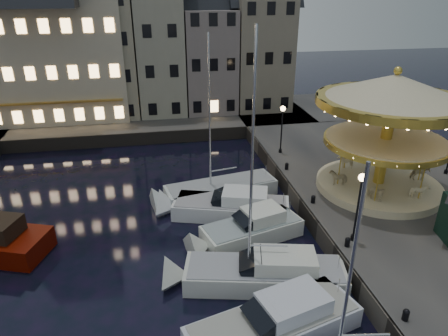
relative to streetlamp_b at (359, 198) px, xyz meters
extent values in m
plane|color=black|center=(-7.20, -1.00, -4.02)|extent=(160.00, 160.00, 0.00)
cube|color=#474442|center=(6.80, 5.00, -3.37)|extent=(16.00, 56.00, 1.30)
cube|color=#474442|center=(-15.20, 27.00, -3.37)|extent=(44.00, 12.00, 1.30)
cube|color=#47423A|center=(-1.20, 5.00, -3.37)|extent=(0.15, 44.00, 1.30)
cube|color=#47423A|center=(-13.20, 21.00, -3.37)|extent=(48.00, 0.15, 1.30)
cylinder|color=black|center=(0.00, 0.00, -2.57)|extent=(0.28, 0.28, 0.30)
cylinder|color=black|center=(0.00, 0.00, -0.82)|extent=(0.12, 0.12, 3.80)
sphere|color=#FFD18C|center=(0.00, 0.00, 1.23)|extent=(0.44, 0.44, 0.44)
cylinder|color=black|center=(0.00, 13.50, -2.57)|extent=(0.28, 0.28, 0.30)
cylinder|color=black|center=(0.00, 13.50, -0.82)|extent=(0.12, 0.12, 3.80)
sphere|color=#FFD18C|center=(0.00, 13.50, 1.23)|extent=(0.44, 0.44, 0.44)
cylinder|color=black|center=(11.30, 7.00, -2.57)|extent=(0.28, 0.28, 0.30)
cylinder|color=black|center=(-0.60, -6.00, -2.52)|extent=(0.28, 0.28, 0.40)
sphere|color=black|center=(-0.60, -6.00, -2.30)|extent=(0.30, 0.30, 0.30)
cylinder|color=black|center=(-0.60, -0.50, -2.52)|extent=(0.28, 0.28, 0.40)
sphere|color=black|center=(-0.60, -0.50, -2.30)|extent=(0.30, 0.30, 0.30)
cylinder|color=black|center=(-0.60, 4.50, -2.52)|extent=(0.28, 0.28, 0.40)
sphere|color=black|center=(-0.60, 4.50, -2.30)|extent=(0.30, 0.30, 0.30)
cylinder|color=black|center=(-0.60, 10.00, -2.52)|extent=(0.28, 0.28, 0.40)
sphere|color=black|center=(-0.60, 10.00, -2.30)|extent=(0.30, 0.30, 0.30)
cube|color=gray|center=(-21.25, 29.00, 3.28)|extent=(5.60, 8.00, 12.00)
cube|color=gray|center=(-15.20, 29.00, 3.78)|extent=(6.20, 8.00, 13.00)
cube|color=gray|center=(-9.45, 29.00, 4.28)|extent=(5.00, 8.00, 14.00)
cube|color=slate|center=(-4.00, 29.00, 2.78)|extent=(5.60, 8.00, 11.00)
cube|color=gray|center=(2.05, 29.00, 3.28)|extent=(6.20, 8.00, 12.00)
cube|color=#BFB59B|center=(-21.20, 29.00, 4.78)|extent=(16.00, 9.00, 15.00)
cylinder|color=silver|center=(-4.36, -7.30, 1.72)|extent=(0.14, 0.14, 9.27)
cube|color=silver|center=(-6.07, -4.69, -3.57)|extent=(8.35, 4.68, 1.30)
cube|color=gray|center=(-6.07, -4.69, -2.90)|extent=(7.91, 4.37, 0.10)
cube|color=silver|center=(-5.15, -4.44, -2.47)|extent=(3.44, 2.72, 0.80)
cube|color=black|center=(-6.68, -4.86, -2.57)|extent=(1.76, 2.13, 1.00)
cube|color=silver|center=(-5.54, -1.22, -3.57)|extent=(8.75, 4.26, 1.30)
cube|color=gray|center=(-5.54, -1.22, -2.90)|extent=(8.30, 3.98, 0.10)
cube|color=silver|center=(-4.55, -1.45, -2.47)|extent=(3.53, 2.52, 0.80)
cube|color=black|center=(-6.19, -1.08, -2.57)|extent=(1.72, 2.00, 1.03)
cylinder|color=silver|center=(-6.36, -1.04, 2.75)|extent=(0.14, 0.14, 11.33)
cube|color=white|center=(-5.15, 3.04, -3.57)|extent=(6.65, 4.02, 1.30)
cube|color=#88969B|center=(-5.15, 3.04, -2.90)|extent=(6.30, 3.75, 0.10)
cube|color=white|center=(-4.43, 3.25, -2.47)|extent=(2.77, 2.38, 0.80)
cube|color=black|center=(-5.63, 2.90, -2.57)|extent=(1.50, 1.91, 0.89)
cube|color=white|center=(-5.90, 6.00, -3.57)|extent=(8.29, 4.81, 1.30)
cube|color=gray|center=(-5.90, 6.00, -2.90)|extent=(7.85, 4.49, 0.10)
cube|color=white|center=(-4.99, 5.72, -2.47)|extent=(3.43, 2.75, 0.80)
cube|color=black|center=(-6.50, 6.18, -2.57)|extent=(1.78, 2.14, 1.00)
cube|color=silver|center=(-6.07, 8.90, -3.57)|extent=(8.64, 4.01, 1.30)
cube|color=gray|center=(-6.07, 8.90, -2.90)|extent=(8.19, 3.74, 0.10)
cylinder|color=silver|center=(-6.89, 8.74, 2.68)|extent=(0.14, 0.14, 11.20)
cylinder|color=beige|center=(4.73, 5.63, -2.45)|extent=(8.58, 8.58, 0.54)
cylinder|color=gold|center=(4.73, 5.63, 1.14)|extent=(0.75, 0.75, 6.65)
cylinder|color=beige|center=(4.73, 5.63, 1.04)|extent=(7.94, 7.94, 0.19)
cylinder|color=gold|center=(4.73, 5.63, 0.84)|extent=(8.24, 8.24, 0.38)
cone|color=beige|center=(4.73, 5.63, 4.58)|extent=(9.87, 9.87, 1.72)
cylinder|color=gold|center=(4.73, 5.63, 3.67)|extent=(9.87, 9.87, 0.54)
sphere|color=gold|center=(4.73, 5.63, 5.65)|extent=(0.54, 0.54, 0.54)
imported|color=beige|center=(7.60, 6.51, -1.64)|extent=(1.79, 1.30, 1.07)
camera|label=1|loc=(-10.69, -17.42, 10.44)|focal=32.00mm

